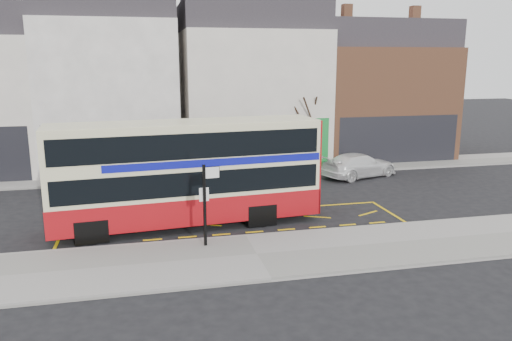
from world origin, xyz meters
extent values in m
plane|color=black|center=(0.00, 0.00, 0.00)|extent=(120.00, 120.00, 0.00)
cube|color=gray|center=(0.00, -2.30, 0.07)|extent=(40.00, 4.00, 0.15)
cube|color=gray|center=(0.00, -0.38, 0.07)|extent=(40.00, 0.15, 0.15)
cube|color=gray|center=(0.00, 11.00, 0.07)|extent=(50.00, 3.00, 0.15)
cube|color=white|center=(-5.50, 15.00, 4.50)|extent=(8.00, 8.00, 9.00)
cube|color=#28262B|center=(-5.50, 15.00, 9.90)|extent=(8.00, 7.20, 1.80)
cube|color=black|center=(-5.50, 11.02, 1.60)|extent=(7.36, 0.06, 3.20)
cube|color=black|center=(-5.50, 11.04, 1.40)|extent=(5.60, 0.04, 2.00)
cube|color=beige|center=(3.50, 15.00, 4.25)|extent=(9.00, 8.00, 8.50)
cube|color=#28262B|center=(3.50, 15.00, 9.40)|extent=(9.00, 7.20, 1.80)
cube|color=#14752C|center=(3.50, 11.02, 1.60)|extent=(8.28, 0.06, 3.20)
cube|color=black|center=(3.50, 11.04, 1.40)|extent=(6.30, 0.04, 2.00)
cube|color=#965B3C|center=(12.50, 15.00, 3.75)|extent=(9.00, 8.00, 7.50)
cube|color=#28262B|center=(12.50, 15.00, 8.40)|extent=(9.00, 7.20, 1.80)
cube|color=#965B3C|center=(9.80, 14.00, 9.70)|extent=(0.60, 0.60, 1.20)
cube|color=#965B3C|center=(14.75, 14.00, 9.70)|extent=(0.60, 0.60, 1.20)
cube|color=black|center=(12.50, 11.02, 1.60)|extent=(8.28, 0.06, 3.20)
cube|color=black|center=(12.50, 11.04, 1.40)|extent=(6.30, 0.04, 2.00)
cube|color=beige|center=(-1.99, 1.77, 2.32)|extent=(10.93, 3.37, 3.96)
cube|color=maroon|center=(-1.99, 1.77, 0.88)|extent=(10.97, 3.41, 1.08)
cube|color=maroon|center=(3.35, 2.23, 2.32)|extent=(0.27, 2.48, 3.96)
cube|color=black|center=(-1.99, 1.77, 2.05)|extent=(10.51, 3.39, 0.93)
cube|color=black|center=(-1.99, 1.77, 3.52)|extent=(10.51, 3.39, 0.98)
cube|color=#0D1191|center=(-1.01, 1.85, 2.84)|extent=(8.79, 3.23, 0.29)
cube|color=black|center=(-7.32, 1.30, 1.81)|extent=(0.25, 2.25, 1.56)
cube|color=black|center=(-7.32, 1.30, 3.52)|extent=(0.25, 2.25, 0.98)
cube|color=black|center=(-7.31, 1.30, 2.74)|extent=(0.20, 1.71, 0.34)
cube|color=beige|center=(-1.99, 1.77, 4.25)|extent=(10.92, 3.27, 0.12)
cylinder|color=black|center=(-5.69, 0.34, 0.49)|extent=(1.00, 0.36, 0.98)
cylinder|color=black|center=(-5.88, 2.53, 0.49)|extent=(1.00, 0.36, 0.98)
cylinder|color=black|center=(0.94, 0.91, 0.49)|extent=(1.00, 0.36, 0.98)
cylinder|color=black|center=(0.75, 3.11, 0.49)|extent=(1.00, 0.36, 0.98)
cube|color=black|center=(-1.63, -1.08, 1.64)|extent=(0.11, 0.11, 2.98)
cube|color=white|center=(-1.34, -1.05, 2.83)|extent=(0.54, 0.09, 0.44)
cube|color=white|center=(-1.64, -1.02, 2.03)|extent=(0.35, 0.06, 0.50)
imported|color=#9D9CA1|center=(-6.50, 9.48, 0.68)|extent=(4.15, 2.04, 1.36)
imported|color=#383B3F|center=(0.99, 8.71, 0.68)|extent=(4.29, 2.07, 1.36)
imported|color=white|center=(8.59, 8.37, 0.69)|extent=(5.15, 3.39, 1.39)
cylinder|color=#311E16|center=(6.03, 11.46, 1.07)|extent=(0.24, 0.24, 2.14)
camera|label=1|loc=(-3.62, -18.12, 6.71)|focal=35.00mm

